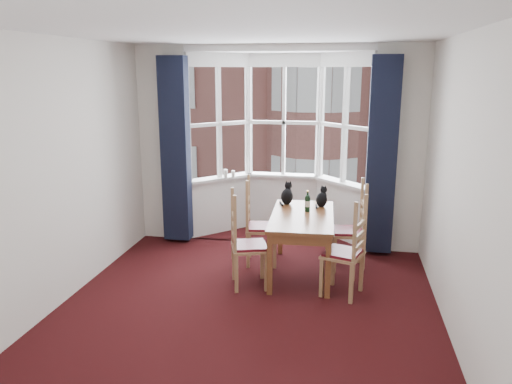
% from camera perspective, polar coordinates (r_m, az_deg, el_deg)
% --- Properties ---
extents(floor, '(4.50, 4.50, 0.00)m').
position_cam_1_polar(floor, '(5.31, -1.31, -13.85)').
color(floor, black).
rests_on(floor, ground).
extents(ceiling, '(4.50, 4.50, 0.00)m').
position_cam_1_polar(ceiling, '(4.71, -1.50, 17.91)').
color(ceiling, white).
rests_on(ceiling, floor).
extents(wall_left, '(0.00, 4.50, 4.50)m').
position_cam_1_polar(wall_left, '(5.57, -21.97, 1.81)').
color(wall_left, silver).
rests_on(wall_left, floor).
extents(wall_right, '(0.00, 4.50, 4.50)m').
position_cam_1_polar(wall_right, '(4.83, 22.51, 0.03)').
color(wall_right, silver).
rests_on(wall_right, floor).
extents(wall_near, '(4.00, 0.00, 4.00)m').
position_cam_1_polar(wall_near, '(2.75, -11.14, -9.21)').
color(wall_near, silver).
rests_on(wall_near, floor).
extents(wall_back_pier_left, '(0.70, 0.12, 2.80)m').
position_cam_1_polar(wall_back_pier_left, '(7.41, -10.41, 5.35)').
color(wall_back_pier_left, silver).
rests_on(wall_back_pier_left, floor).
extents(wall_back_pier_right, '(0.70, 0.12, 2.80)m').
position_cam_1_polar(wall_back_pier_right, '(6.96, 15.99, 4.51)').
color(wall_back_pier_right, silver).
rests_on(wall_back_pier_right, floor).
extents(bay_window, '(2.76, 0.94, 2.80)m').
position_cam_1_polar(bay_window, '(7.49, 2.93, 5.65)').
color(bay_window, white).
rests_on(bay_window, floor).
extents(curtain_left, '(0.38, 0.22, 2.60)m').
position_cam_1_polar(curtain_left, '(7.17, -9.18, 4.72)').
color(curtain_left, black).
rests_on(curtain_left, floor).
extents(curtain_right, '(0.38, 0.22, 2.60)m').
position_cam_1_polar(curtain_right, '(6.78, 14.16, 3.95)').
color(curtain_right, black).
rests_on(curtain_right, floor).
extents(dining_table, '(0.80, 1.42, 0.75)m').
position_cam_1_polar(dining_table, '(6.08, 5.30, -3.49)').
color(dining_table, brown).
rests_on(dining_table, floor).
extents(chair_left_near, '(0.51, 0.52, 0.92)m').
position_cam_1_polar(chair_left_near, '(5.78, -1.65, -6.35)').
color(chair_left_near, '#9D754C').
rests_on(chair_left_near, floor).
extents(chair_left_far, '(0.46, 0.47, 0.92)m').
position_cam_1_polar(chair_left_far, '(6.46, -0.13, -4.14)').
color(chair_left_far, '#9D754C').
rests_on(chair_left_far, floor).
extents(chair_right_near, '(0.51, 0.52, 0.92)m').
position_cam_1_polar(chair_right_near, '(5.62, 10.77, -7.18)').
color(chair_right_near, '#9D754C').
rests_on(chair_right_near, floor).
extents(chair_right_far, '(0.45, 0.46, 0.92)m').
position_cam_1_polar(chair_right_far, '(6.41, 11.26, -4.55)').
color(chair_right_far, '#9D754C').
rests_on(chair_right_far, floor).
extents(cat_left, '(0.18, 0.24, 0.30)m').
position_cam_1_polar(cat_left, '(6.52, 3.58, -0.36)').
color(cat_left, black).
rests_on(cat_left, dining_table).
extents(cat_right, '(0.19, 0.23, 0.28)m').
position_cam_1_polar(cat_right, '(6.43, 7.53, -0.74)').
color(cat_right, black).
rests_on(cat_right, dining_table).
extents(wine_bottle, '(0.07, 0.07, 0.26)m').
position_cam_1_polar(wine_bottle, '(6.18, 5.90, -1.18)').
color(wine_bottle, black).
rests_on(wine_bottle, dining_table).
extents(candle_tall, '(0.06, 0.06, 0.12)m').
position_cam_1_polar(candle_tall, '(7.58, -3.51, 2.14)').
color(candle_tall, white).
rests_on(candle_tall, bay_window).
extents(candle_short, '(0.06, 0.06, 0.10)m').
position_cam_1_polar(candle_short, '(7.58, -2.62, 2.07)').
color(candle_short, white).
rests_on(candle_short, bay_window).
extents(street, '(80.00, 80.00, 0.00)m').
position_cam_1_polar(street, '(37.82, 8.70, 0.76)').
color(street, '#333335').
rests_on(street, ground).
extents(tenement_building, '(18.40, 7.80, 15.20)m').
position_cam_1_polar(tenement_building, '(18.65, 7.59, 11.07)').
color(tenement_building, '#9B5950').
rests_on(tenement_building, street).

